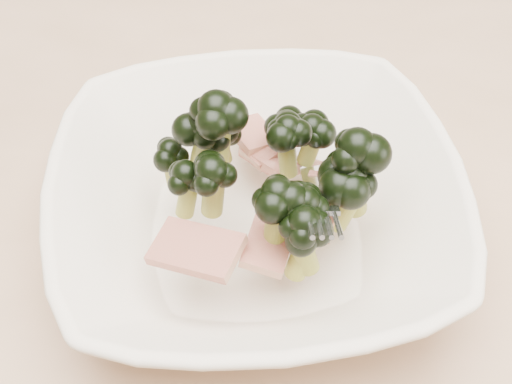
% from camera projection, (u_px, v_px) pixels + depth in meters
% --- Properties ---
extents(dining_table, '(1.20, 0.80, 0.75)m').
position_uv_depth(dining_table, '(245.00, 376.00, 0.55)').
color(dining_table, tan).
rests_on(dining_table, ground).
extents(broccoli_dish, '(0.32, 0.32, 0.12)m').
position_uv_depth(broccoli_dish, '(259.00, 203.00, 0.48)').
color(broccoli_dish, silver).
rests_on(broccoli_dish, dining_table).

